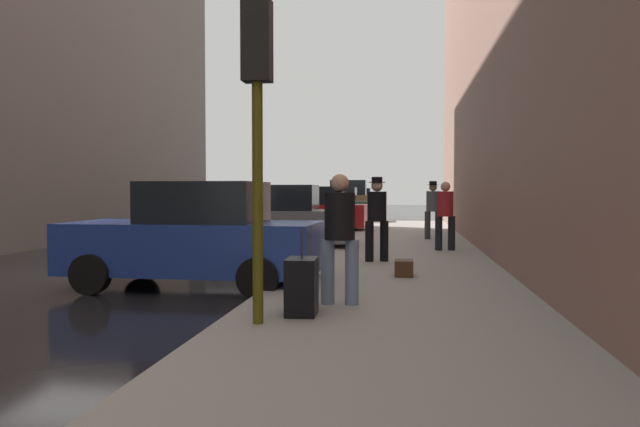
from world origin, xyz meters
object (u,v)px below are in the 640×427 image
Objects in this scene: pedestrian_in_jeans at (340,232)px; pedestrian_with_fedora at (377,215)px; fire_hydrant at (347,230)px; parked_blue_sedan at (196,238)px; parked_bronze_suv at (346,201)px; pedestrian_with_beanie at (433,207)px; parked_gray_coupe at (276,220)px; parked_red_hatchback at (313,211)px; parked_dark_green_sedan at (334,206)px; traffic_light at (257,90)px; pedestrian_in_red_jacket at (445,212)px; duffel_bag at (404,268)px; parked_silver_sedan at (354,202)px; rolling_suitcase at (302,286)px.

pedestrian_with_fedora is (0.26, 5.01, 0.03)m from pedestrian_in_jeans.
parked_blue_sedan is at bearing -102.65° from fire_hydrant.
pedestrian_with_beanie is at bearing -76.19° from parked_bronze_suv.
pedestrian_in_jeans reaches higher than parked_blue_sedan.
parked_red_hatchback is (-0.00, 7.01, 0.00)m from parked_gray_coupe.
parked_gray_coupe is 13.91m from parked_dark_green_sedan.
traffic_light reaches higher than parked_gray_coupe.
pedestrian_in_red_jacket reaches higher than parked_red_hatchback.
parked_gray_coupe reaches higher than duffel_bag.
parked_bronze_suv is 18.98m from fire_hydrant.
pedestrian_in_jeans reaches higher than parked_silver_sedan.
parked_red_hatchback is 2.40× the size of pedestrian_with_beanie.
parked_dark_green_sedan is 22.59m from pedestrian_in_jeans.
rolling_suitcase is (0.45, -10.76, -0.01)m from fire_hydrant.
parked_gray_coupe is 2.48× the size of pedestrian_in_jeans.
traffic_light is 6.60m from pedestrian_with_fedora.
pedestrian_in_red_jacket reaches higher than parked_silver_sedan.
parked_silver_sedan is 2.38× the size of pedestrian_with_fedora.
traffic_light reaches higher than parked_red_hatchback.
traffic_light reaches higher than parked_silver_sedan.
rolling_suitcase is 3.77m from duffel_bag.
parked_silver_sedan is at bearing 90.00° from parked_blue_sedan.
pedestrian_in_red_jacket is 3.89× the size of duffel_bag.
pedestrian_in_red_jacket is at bearing -87.64° from pedestrian_with_beanie.
parked_silver_sedan is 35.37m from pedestrian_in_jeans.
parked_bronze_suv is at bearing 93.51° from traffic_light.
rolling_suitcase is at bearing -96.41° from pedestrian_with_fedora.
parked_bronze_suv is at bearing 97.59° from duffel_bag.
rolling_suitcase reaches higher than duffel_bag.
parked_blue_sedan is at bearing -90.00° from parked_red_hatchback.
pedestrian_in_red_jacket is at bearing 75.20° from rolling_suitcase.
pedestrian_with_fedora is (1.05, 6.31, -1.62)m from traffic_light.
pedestrian_in_jeans is (2.64, -35.27, 0.26)m from parked_silver_sedan.
pedestrian_with_fedora is at bearing -83.07° from parked_bronze_suv.
pedestrian_in_red_jacket is at bearing 78.27° from duffel_bag.
parked_blue_sedan reaches higher than rolling_suitcase.
traffic_light is (1.85, -30.20, 1.73)m from parked_bronze_suv.
pedestrian_in_red_jacket reaches higher than fire_hydrant.
rolling_suitcase is at bearing -50.38° from parked_blue_sedan.
parked_gray_coupe is 1.01× the size of parked_dark_green_sedan.
pedestrian_with_beanie is at bearing -68.77° from parked_dark_green_sedan.
parked_blue_sedan is at bearing -133.84° from pedestrian_with_fedora.
parked_bronze_suv is 29.74m from rolling_suitcase.
pedestrian_with_fedora is at bearing -102.91° from pedestrian_with_beanie.
pedestrian_in_red_jacket is (4.49, -21.22, 0.07)m from parked_bronze_suv.
parked_silver_sedan is at bearing 95.48° from pedestrian_with_fedora.
pedestrian_in_jeans is at bearing -80.35° from parked_red_hatchback.
parked_silver_sedan is 36.67m from traffic_light.
duffel_bag is (1.62, 4.12, -2.47)m from traffic_light.
fire_hydrant is 0.40× the size of pedestrian_with_beanie.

